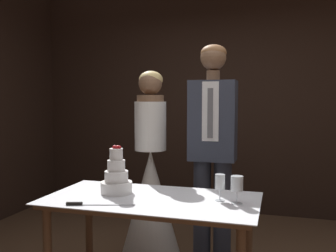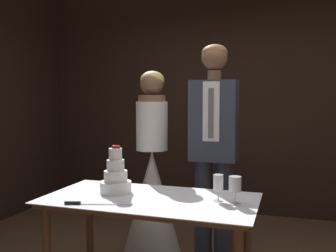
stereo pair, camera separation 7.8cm
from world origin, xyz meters
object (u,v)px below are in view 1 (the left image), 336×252
Objects in this scene: wine_glass_near at (237,185)px; groom at (213,142)px; bride at (151,189)px; cake_table at (151,211)px; cake_knife at (87,204)px; wine_glass_middle at (220,183)px; tiered_cake at (116,178)px.

groom reaches higher than wine_glass_near.
cake_table is at bearing -70.50° from bride.
wine_glass_near is 0.84m from groom.
cake_knife is at bearing -119.66° from groom.
wine_glass_middle is at bearing 7.62° from cake_table.
wine_glass_middle is 0.77m from groom.
bride reaches higher than tiered_cake.
wine_glass_middle is at bearing 0.64° from tiered_cake.
bride is (-0.73, 0.72, -0.25)m from wine_glass_middle.
wine_glass_near is at bearing 1.43° from cake_knife.
bride is at bearing 109.50° from cake_table.
tiered_cake is at bearing 169.38° from cake_table.
wine_glass_near reaches higher than wine_glass_middle.
bride is at bearing 89.97° from tiered_cake.
bride reaches higher than wine_glass_middle.
bride is (-0.28, 0.79, -0.05)m from cake_table.
wine_glass_near is 0.11× the size of bride.
groom reaches higher than bride.
groom is at bearing 43.27° from cake_knife.
wine_glass_middle is 1.06m from bride.
cake_table is 0.44m from cake_knife.
tiered_cake is 0.18× the size of groom.
cake_knife is 0.22× the size of groom.
cake_table is at bearing -109.51° from groom.
cake_table is at bearing -178.00° from wine_glass_near.
wine_glass_near is 0.10× the size of groom.
tiered_cake is 1.91× the size of wine_glass_near.
groom is (0.56, 0.73, 0.19)m from tiered_cake.
groom reaches higher than cake_table.
tiered_cake is 0.84m from wine_glass_near.
wine_glass_near is at bearing -19.74° from wine_glass_middle.
cake_knife is 2.40× the size of wine_glass_middle.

